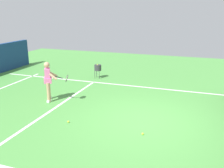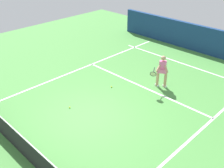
# 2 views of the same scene
# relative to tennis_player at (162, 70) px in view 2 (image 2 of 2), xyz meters

# --- Properties ---
(ground_plane) EXTENTS (24.44, 24.44, 0.00)m
(ground_plane) POSITION_rel_tennis_player_xyz_m (0.60, 3.92, -0.85)
(ground_plane) COLOR #4C9342
(court_back_wall) EXTENTS (12.11, 0.24, 1.60)m
(court_back_wall) POSITION_rel_tennis_player_xyz_m (0.60, -5.18, -0.05)
(court_back_wall) COLOR navy
(court_back_wall) RESTS_ON ground
(baseline_marking) EXTENTS (8.11, 0.10, 0.01)m
(baseline_marking) POSITION_rel_tennis_player_xyz_m (0.60, -2.98, -0.84)
(baseline_marking) COLOR white
(baseline_marking) RESTS_ON ground
(service_line_marking) EXTENTS (7.11, 0.10, 0.01)m
(service_line_marking) POSITION_rel_tennis_player_xyz_m (0.60, 0.61, -0.84)
(service_line_marking) COLOR white
(service_line_marking) RESTS_ON ground
(sideline_left_marking) EXTENTS (0.10, 16.80, 0.01)m
(sideline_left_marking) POSITION_rel_tennis_player_xyz_m (-2.95, 3.92, -0.84)
(sideline_left_marking) COLOR white
(sideline_left_marking) RESTS_ON ground
(sideline_right_marking) EXTENTS (0.10, 16.80, 0.01)m
(sideline_right_marking) POSITION_rel_tennis_player_xyz_m (4.16, 3.92, -0.84)
(sideline_right_marking) COLOR white
(sideline_right_marking) RESTS_ON ground
(court_net) EXTENTS (7.79, 0.08, 0.98)m
(court_net) POSITION_rel_tennis_player_xyz_m (0.60, 6.82, -0.39)
(court_net) COLOR #4C4C51
(court_net) RESTS_ON ground
(tennis_player) EXTENTS (0.68, 1.14, 1.55)m
(tennis_player) POSITION_rel_tennis_player_xyz_m (0.00, 0.00, 0.00)
(tennis_player) COLOR tan
(tennis_player) RESTS_ON ground
(tennis_ball_near) EXTENTS (0.07, 0.07, 0.07)m
(tennis_ball_near) POSITION_rel_tennis_player_xyz_m (1.58, 1.68, -0.81)
(tennis_ball_near) COLOR #D1E533
(tennis_ball_near) RESTS_ON ground
(tennis_ball_mid) EXTENTS (0.07, 0.07, 0.07)m
(tennis_ball_mid) POSITION_rel_tennis_player_xyz_m (1.59, 4.09, -0.81)
(tennis_ball_mid) COLOR #D1E533
(tennis_ball_mid) RESTS_ON ground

